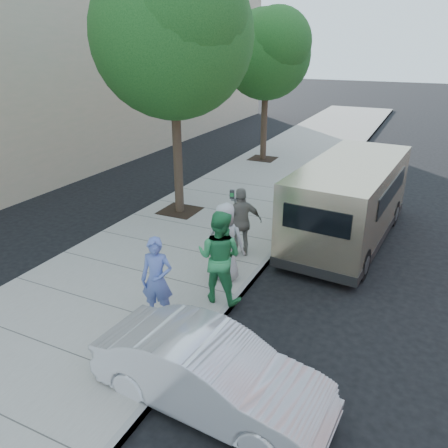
{
  "coord_description": "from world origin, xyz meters",
  "views": [
    {
      "loc": [
        4.69,
        -8.96,
        5.23
      ],
      "look_at": [
        0.45,
        -0.05,
        1.1
      ],
      "focal_mm": 35.0,
      "sensor_mm": 36.0,
      "label": 1
    }
  ],
  "objects_px": {
    "tree_near": "(174,29)",
    "person_gray_shirt": "(225,242)",
    "sedan": "(211,373)",
    "person_officer": "(157,280)",
    "van": "(350,199)",
    "person_green_shirt": "(219,257)",
    "parking_meter": "(235,204)",
    "person_striped_polo": "(241,222)",
    "tree_far": "(268,51)"
  },
  "relations": [
    {
      "from": "tree_near",
      "to": "person_gray_shirt",
      "type": "relative_size",
      "value": 4.12
    },
    {
      "from": "tree_near",
      "to": "sedan",
      "type": "height_order",
      "value": "tree_near"
    },
    {
      "from": "tree_near",
      "to": "person_officer",
      "type": "bearing_deg",
      "value": -63.54
    },
    {
      "from": "tree_near",
      "to": "van",
      "type": "distance_m",
      "value": 6.79
    },
    {
      "from": "person_officer",
      "to": "person_gray_shirt",
      "type": "distance_m",
      "value": 2.07
    },
    {
      "from": "tree_near",
      "to": "van",
      "type": "relative_size",
      "value": 1.2
    },
    {
      "from": "person_officer",
      "to": "person_green_shirt",
      "type": "distance_m",
      "value": 1.39
    },
    {
      "from": "parking_meter",
      "to": "person_striped_polo",
      "type": "bearing_deg",
      "value": -74.43
    },
    {
      "from": "person_officer",
      "to": "person_green_shirt",
      "type": "height_order",
      "value": "person_green_shirt"
    },
    {
      "from": "van",
      "to": "person_officer",
      "type": "relative_size",
      "value": 3.64
    },
    {
      "from": "sedan",
      "to": "person_gray_shirt",
      "type": "height_order",
      "value": "person_gray_shirt"
    },
    {
      "from": "parking_meter",
      "to": "sedan",
      "type": "height_order",
      "value": "parking_meter"
    },
    {
      "from": "person_green_shirt",
      "to": "person_gray_shirt",
      "type": "distance_m",
      "value": 0.91
    },
    {
      "from": "tree_far",
      "to": "sedan",
      "type": "bearing_deg",
      "value": -72.46
    },
    {
      "from": "person_green_shirt",
      "to": "person_striped_polo",
      "type": "xyz_separation_m",
      "value": [
        -0.42,
        2.11,
        -0.1
      ]
    },
    {
      "from": "tree_near",
      "to": "sedan",
      "type": "relative_size",
      "value": 2.01
    },
    {
      "from": "person_striped_polo",
      "to": "tree_far",
      "type": "bearing_deg",
      "value": -111.05
    },
    {
      "from": "parking_meter",
      "to": "person_officer",
      "type": "relative_size",
      "value": 0.84
    },
    {
      "from": "tree_far",
      "to": "person_green_shirt",
      "type": "bearing_deg",
      "value": -73.79
    },
    {
      "from": "person_green_shirt",
      "to": "person_striped_polo",
      "type": "height_order",
      "value": "person_green_shirt"
    },
    {
      "from": "sedan",
      "to": "parking_meter",
      "type": "bearing_deg",
      "value": 24.38
    },
    {
      "from": "parking_meter",
      "to": "person_striped_polo",
      "type": "height_order",
      "value": "person_striped_polo"
    },
    {
      "from": "sedan",
      "to": "person_striped_polo",
      "type": "relative_size",
      "value": 2.08
    },
    {
      "from": "tree_near",
      "to": "person_striped_polo",
      "type": "relative_size",
      "value": 4.18
    },
    {
      "from": "tree_far",
      "to": "parking_meter",
      "type": "relative_size",
      "value": 4.48
    },
    {
      "from": "parking_meter",
      "to": "person_officer",
      "type": "xyz_separation_m",
      "value": [
        0.15,
        -4.01,
        -0.18
      ]
    },
    {
      "from": "person_officer",
      "to": "person_striped_polo",
      "type": "xyz_separation_m",
      "value": [
        0.36,
        3.26,
        0.03
      ]
    },
    {
      "from": "van",
      "to": "person_striped_polo",
      "type": "distance_m",
      "value": 3.3
    },
    {
      "from": "person_green_shirt",
      "to": "tree_near",
      "type": "bearing_deg",
      "value": -53.23
    },
    {
      "from": "tree_near",
      "to": "person_striped_polo",
      "type": "bearing_deg",
      "value": -34.37
    },
    {
      "from": "person_gray_shirt",
      "to": "person_green_shirt",
      "type": "bearing_deg",
      "value": 98.72
    },
    {
      "from": "person_officer",
      "to": "tree_near",
      "type": "bearing_deg",
      "value": 101.69
    },
    {
      "from": "sedan",
      "to": "van",
      "type": "bearing_deg",
      "value": -1.49
    },
    {
      "from": "tree_far",
      "to": "person_striped_polo",
      "type": "xyz_separation_m",
      "value": [
        3.01,
        -9.66,
        -3.83
      ]
    },
    {
      "from": "person_gray_shirt",
      "to": "person_striped_polo",
      "type": "relative_size",
      "value": 1.02
    },
    {
      "from": "sedan",
      "to": "person_green_shirt",
      "type": "distance_m",
      "value": 2.87
    },
    {
      "from": "parking_meter",
      "to": "sedan",
      "type": "xyz_separation_m",
      "value": [
        2.04,
        -5.45,
        -0.58
      ]
    },
    {
      "from": "person_gray_shirt",
      "to": "person_striped_polo",
      "type": "xyz_separation_m",
      "value": [
        -0.13,
        1.25,
        -0.01
      ]
    },
    {
      "from": "tree_far",
      "to": "person_striped_polo",
      "type": "bearing_deg",
      "value": -72.7
    },
    {
      "from": "van",
      "to": "person_officer",
      "type": "distance_m",
      "value": 6.27
    },
    {
      "from": "tree_far",
      "to": "sedan",
      "type": "height_order",
      "value": "tree_far"
    },
    {
      "from": "person_striped_polo",
      "to": "van",
      "type": "bearing_deg",
      "value": -170.24
    },
    {
      "from": "van",
      "to": "person_green_shirt",
      "type": "height_order",
      "value": "van"
    },
    {
      "from": "van",
      "to": "sedan",
      "type": "relative_size",
      "value": 1.68
    },
    {
      "from": "person_green_shirt",
      "to": "person_striped_polo",
      "type": "bearing_deg",
      "value": -81.49
    },
    {
      "from": "person_green_shirt",
      "to": "person_striped_polo",
      "type": "distance_m",
      "value": 2.16
    },
    {
      "from": "van",
      "to": "sedan",
      "type": "height_order",
      "value": "van"
    },
    {
      "from": "sedan",
      "to": "person_officer",
      "type": "height_order",
      "value": "person_officer"
    },
    {
      "from": "sedan",
      "to": "person_green_shirt",
      "type": "relative_size",
      "value": 1.87
    },
    {
      "from": "van",
      "to": "person_striped_polo",
      "type": "xyz_separation_m",
      "value": [
        -2.2,
        -2.45,
        -0.16
      ]
    }
  ]
}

